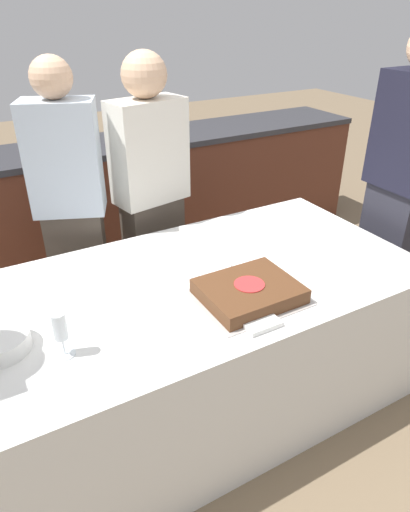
{
  "coord_description": "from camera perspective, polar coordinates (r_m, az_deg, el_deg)",
  "views": [
    {
      "loc": [
        -0.76,
        -1.47,
        1.76
      ],
      "look_at": [
        0.07,
        0.0,
        0.82
      ],
      "focal_mm": 32.0,
      "sensor_mm": 36.0,
      "label": 1
    }
  ],
  "objects": [
    {
      "name": "person_seated_right",
      "position": [
        2.63,
        23.01,
        7.3
      ],
      "size": [
        0.2,
        0.35,
        1.69
      ],
      "rotation": [
        0.0,
        0.0,
        -1.57
      ],
      "color": "#282833",
      "rests_on": "ground_plane"
    },
    {
      "name": "back_counter",
      "position": [
        3.4,
        -14.33,
        5.71
      ],
      "size": [
        4.4,
        0.58,
        0.92
      ],
      "color": "#5B2D1E",
      "rests_on": "ground_plane"
    },
    {
      "name": "utensil_pile",
      "position": [
        1.71,
        6.87,
        -8.22
      ],
      "size": [
        0.14,
        0.11,
        0.02
      ],
      "color": "white",
      "rests_on": "dining_table"
    },
    {
      "name": "person_standing_back",
      "position": [
        2.43,
        -16.26,
        5.01
      ],
      "size": [
        0.39,
        0.32,
        1.57
      ],
      "rotation": [
        0.0,
        0.0,
        2.75
      ],
      "color": "#4C4238",
      "rests_on": "ground_plane"
    },
    {
      "name": "person_cutting_cake",
      "position": [
        2.55,
        -6.7,
        7.33
      ],
      "size": [
        0.42,
        0.27,
        1.57
      ],
      "rotation": [
        0.0,
        0.0,
        -2.95
      ],
      "color": "#4C4238",
      "rests_on": "ground_plane"
    },
    {
      "name": "side_plate_near_cake",
      "position": [
        2.07,
        0.56,
        -0.96
      ],
      "size": [
        0.2,
        0.2,
        0.0
      ],
      "color": "white",
      "rests_on": "dining_table"
    },
    {
      "name": "dining_table",
      "position": [
        2.17,
        -1.65,
        -11.16
      ],
      "size": [
        2.05,
        1.01,
        0.72
      ],
      "color": "silver",
      "rests_on": "ground_plane"
    },
    {
      "name": "wine_glass",
      "position": [
        1.58,
        -17.65,
        -8.67
      ],
      "size": [
        0.07,
        0.07,
        0.17
      ],
      "color": "white",
      "rests_on": "dining_table"
    },
    {
      "name": "cake",
      "position": [
        1.83,
        5.52,
        -4.43
      ],
      "size": [
        0.41,
        0.35,
        0.07
      ],
      "color": "#B7B2AD",
      "rests_on": "dining_table"
    },
    {
      "name": "ground_plane",
      "position": [
        2.42,
        -1.52,
        -17.7
      ],
      "size": [
        14.0,
        14.0,
        0.0
      ],
      "primitive_type": "plane",
      "color": "#7A664C"
    }
  ]
}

